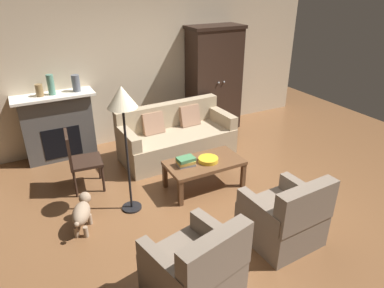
# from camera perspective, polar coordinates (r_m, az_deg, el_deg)

# --- Properties ---
(ground_plane) EXTENTS (9.60, 9.60, 0.00)m
(ground_plane) POSITION_cam_1_polar(r_m,az_deg,el_deg) (4.88, 2.63, -9.29)
(ground_plane) COLOR brown
(back_wall) EXTENTS (7.20, 0.10, 2.80)m
(back_wall) POSITION_cam_1_polar(r_m,az_deg,el_deg) (6.47, -8.83, 13.00)
(back_wall) COLOR beige
(back_wall) RESTS_ON ground
(fireplace) EXTENTS (1.26, 0.48, 1.12)m
(fireplace) POSITION_cam_1_polar(r_m,az_deg,el_deg) (6.16, -21.16, 2.75)
(fireplace) COLOR #4C4947
(fireplace) RESTS_ON ground
(armoire) EXTENTS (1.06, 0.57, 2.01)m
(armoire) POSITION_cam_1_polar(r_m,az_deg,el_deg) (6.85, 3.62, 10.60)
(armoire) COLOR black
(armoire) RESTS_ON ground
(couch) EXTENTS (1.95, 0.93, 0.86)m
(couch) POSITION_cam_1_polar(r_m,az_deg,el_deg) (5.93, -2.64, 1.00)
(couch) COLOR tan
(couch) RESTS_ON ground
(coffee_table) EXTENTS (1.10, 0.60, 0.42)m
(coffee_table) POSITION_cam_1_polar(r_m,az_deg,el_deg) (4.99, 2.04, -3.42)
(coffee_table) COLOR brown
(coffee_table) RESTS_ON ground
(fruit_bowl) EXTENTS (0.29, 0.29, 0.06)m
(fruit_bowl) POSITION_cam_1_polar(r_m,az_deg,el_deg) (4.95, 2.69, -2.59)
(fruit_bowl) COLOR gold
(fruit_bowl) RESTS_ON coffee_table
(book_stack) EXTENTS (0.26, 0.19, 0.12)m
(book_stack) POSITION_cam_1_polar(r_m,az_deg,el_deg) (4.83, -1.02, -2.89)
(book_stack) COLOR gray
(book_stack) RESTS_ON coffee_table
(mantel_vase_bronze) EXTENTS (0.11, 0.11, 0.19)m
(mantel_vase_bronze) POSITION_cam_1_polar(r_m,az_deg,el_deg) (5.93, -23.84, 8.09)
(mantel_vase_bronze) COLOR olive
(mantel_vase_bronze) RESTS_ON fireplace
(mantel_vase_jade) EXTENTS (0.11, 0.11, 0.32)m
(mantel_vase_jade) POSITION_cam_1_polar(r_m,az_deg,el_deg) (5.92, -22.23, 9.02)
(mantel_vase_jade) COLOR slate
(mantel_vase_jade) RESTS_ON fireplace
(mantel_vase_slate) EXTENTS (0.13, 0.13, 0.27)m
(mantel_vase_slate) POSITION_cam_1_polar(r_m,az_deg,el_deg) (5.97, -18.57, 9.47)
(mantel_vase_slate) COLOR #565B66
(mantel_vase_slate) RESTS_ON fireplace
(armchair_near_left) EXTENTS (0.91, 0.92, 0.88)m
(armchair_near_left) POSITION_cam_1_polar(r_m,az_deg,el_deg) (3.47, 0.60, -19.92)
(armchair_near_left) COLOR #756656
(armchair_near_left) RESTS_ON ground
(armchair_near_right) EXTENTS (0.81, 0.81, 0.88)m
(armchair_near_right) POSITION_cam_1_polar(r_m,az_deg,el_deg) (4.17, 14.97, -11.77)
(armchair_near_right) COLOR #756656
(armchair_near_right) RESTS_ON ground
(side_chair_wooden) EXTENTS (0.48, 0.48, 0.90)m
(side_chair_wooden) POSITION_cam_1_polar(r_m,az_deg,el_deg) (5.12, -18.20, -2.14)
(side_chair_wooden) COLOR black
(side_chair_wooden) RESTS_ON ground
(floor_lamp) EXTENTS (0.36, 0.36, 1.69)m
(floor_lamp) POSITION_cam_1_polar(r_m,az_deg,el_deg) (4.12, -11.38, 6.33)
(floor_lamp) COLOR black
(floor_lamp) RESTS_ON ground
(dog) EXTENTS (0.35, 0.53, 0.39)m
(dog) POSITION_cam_1_polar(r_m,az_deg,el_deg) (4.45, -17.67, -10.64)
(dog) COLOR gray
(dog) RESTS_ON ground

